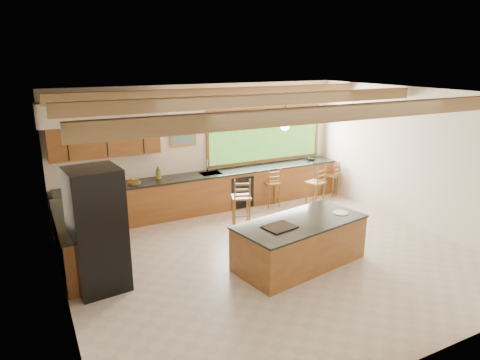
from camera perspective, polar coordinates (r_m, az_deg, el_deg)
ground at (r=8.16m, az=4.48°, el=-10.14°), size 7.20×7.20×0.00m
room_shell at (r=7.93m, az=1.30°, el=6.00°), size 7.27×6.54×3.02m
counter_run at (r=9.77m, az=-7.40°, el=-2.80°), size 7.12×3.10×1.24m
island at (r=7.78m, az=7.97°, el=-8.24°), size 2.53×1.51×0.85m
refrigerator at (r=7.08m, az=-18.51°, el=-6.35°), size 0.85×0.83×2.00m
bar_stool_a at (r=9.21m, az=0.32°, el=-2.47°), size 0.52×0.52×1.13m
bar_stool_b at (r=10.60m, az=10.22°, el=-0.46°), size 0.47×0.47×1.06m
bar_stool_c at (r=10.56m, az=4.45°, el=-0.52°), size 0.40×0.40×1.00m
bar_stool_d at (r=11.62m, az=12.22°, el=0.53°), size 0.45×0.45×0.95m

